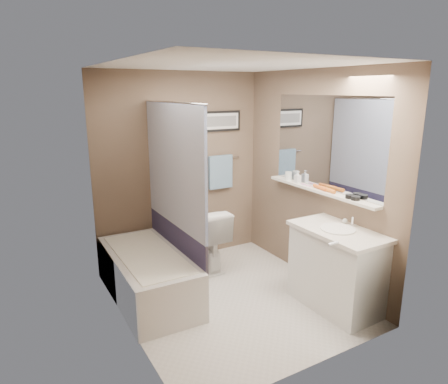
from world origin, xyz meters
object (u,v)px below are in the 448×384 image
candle_bowl_near (355,198)px  candle_bowl_far (350,196)px  hair_brush_front (328,190)px  toilet (204,238)px  soap_bottle (298,177)px  bathtub (148,276)px  hair_brush_back (320,188)px  glass_jar (288,176)px  vanity (336,270)px

candle_bowl_near → candle_bowl_far: same height
candle_bowl_near → hair_brush_front: hair_brush_front is taller
toilet → soap_bottle: bearing=146.2°
hair_brush_front → soap_bottle: soap_bottle is taller
bathtub → hair_brush_back: hair_brush_back is taller
toilet → glass_jar: size_ratio=7.81×
candle_bowl_far → candle_bowl_near: bearing=-90.0°
bathtub → vanity: 1.96m
candle_bowl_far → soap_bottle: (0.00, 0.80, 0.05)m
candle_bowl_near → hair_brush_back: bearing=90.0°
bathtub → hair_brush_front: bearing=-21.6°
candle_bowl_far → hair_brush_front: 0.31m
vanity → hair_brush_back: size_ratio=4.09×
bathtub → soap_bottle: size_ratio=10.97×
toilet → vanity: size_ratio=0.87×
hair_brush_front → candle_bowl_near: bearing=-90.0°
candle_bowl_near → soap_bottle: bearing=90.0°
candle_bowl_far → glass_jar: size_ratio=0.90×
toilet → hair_brush_back: bearing=133.2°
candle_bowl_far → soap_bottle: size_ratio=0.66×
toilet → vanity: (0.73, -1.51, 0.01)m
candle_bowl_near → candle_bowl_far: (0.00, 0.07, 0.00)m
toilet → candle_bowl_far: 1.86m
toilet → candle_bowl_far: bearing=123.6°
vanity → glass_jar: 1.30m
toilet → vanity: bearing=117.0°
vanity → glass_jar: glass_jar is taller
soap_bottle → toilet: bearing=145.1°
bathtub → candle_bowl_far: (1.79, -1.06, 0.89)m
candle_bowl_near → candle_bowl_far: bearing=90.0°
hair_brush_front → hair_brush_back: (0.00, 0.12, 0.00)m
toilet → soap_bottle: size_ratio=5.71×
hair_brush_front → toilet: bearing=129.0°
vanity → hair_brush_back: hair_brush_back is taller
bathtub → candle_bowl_near: size_ratio=16.67×
soap_bottle → vanity: bearing=-102.0°
candle_bowl_far → soap_bottle: 0.80m
candle_bowl_far → bathtub: bearing=149.4°
glass_jar → soap_bottle: bearing=-90.0°
bathtub → toilet: 0.96m
bathtub → glass_jar: bearing=-1.5°
hair_brush_back → glass_jar: size_ratio=2.20×
vanity → bathtub: bearing=143.8°
candle_bowl_near → vanity: bearing=178.1°
bathtub → vanity: size_ratio=1.67×
bathtub → soap_bottle: soap_bottle is taller
bathtub → hair_brush_front: 2.13m
toilet → candle_bowl_far: (0.92, -1.44, 0.74)m
bathtub → glass_jar: 2.01m
candle_bowl_far → hair_brush_front: bearing=90.0°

